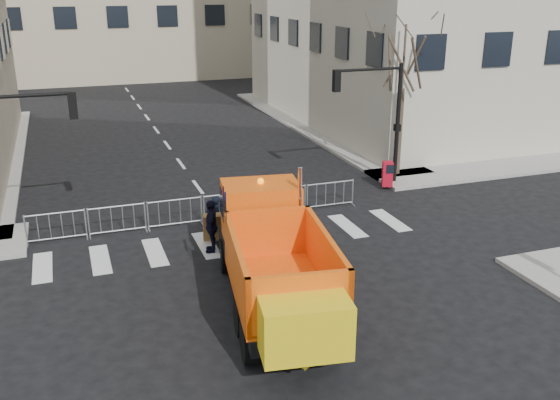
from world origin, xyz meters
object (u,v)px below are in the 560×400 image
object	(u,v)px
newspaper_box	(387,174)
cop_a	(215,218)
cop_b	(267,222)
cop_c	(211,226)
plow_truck	(274,257)

from	to	relation	value
newspaper_box	cop_a	bearing A→B (deg)	-139.37
newspaper_box	cop_b	bearing A→B (deg)	-126.53
cop_b	newspaper_box	distance (m)	8.39
cop_c	newspaper_box	bearing A→B (deg)	130.59
cop_b	newspaper_box	xyz separation A→B (m)	(7.07, 4.51, -0.30)
cop_b	cop_c	distance (m)	1.87
cop_b	cop_c	size ratio (longest dim) A/B	1.09
cop_c	cop_a	bearing A→B (deg)	175.73
cop_a	cop_c	world-z (taller)	cop_c
cop_b	newspaper_box	world-z (taller)	cop_b
plow_truck	cop_c	distance (m)	4.64
plow_truck	cop_a	world-z (taller)	plow_truck
plow_truck	cop_c	world-z (taller)	plow_truck
cop_b	cop_c	bearing A→B (deg)	8.00
plow_truck	cop_a	distance (m)	5.57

